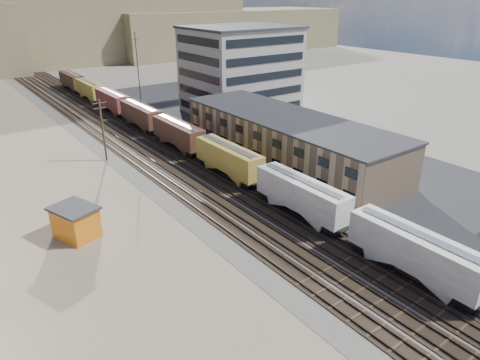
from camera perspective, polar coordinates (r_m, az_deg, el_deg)
ground at (r=44.77m, az=13.33°, el=-10.76°), size 300.00×300.00×0.00m
ballast_bed at (r=82.41m, az=-13.73°, el=5.44°), size 18.00×200.00×0.06m
dirt_yard at (r=68.25m, az=-25.76°, el=-0.15°), size 24.00×180.00×0.03m
asphalt_lot at (r=81.29m, az=5.06°, el=5.78°), size 26.00×120.00×0.04m
rail_tracks at (r=82.19m, az=-14.09°, el=5.42°), size 11.40×200.00×0.24m
freight_train at (r=81.20m, az=-10.85°, el=7.47°), size 3.00×119.74×4.46m
warehouse at (r=68.64m, az=6.22°, el=5.53°), size 12.40×40.40×7.25m
office_tower at (r=97.93m, az=0.07°, el=14.49°), size 22.60×18.60×18.45m
utility_pole_north at (r=70.91m, az=-17.84°, el=6.51°), size 2.20×0.32×10.00m
radio_mast at (r=91.49m, az=-13.34°, el=13.14°), size 1.20×0.16×18.00m
hills_north at (r=193.38m, az=-28.95°, el=17.71°), size 265.00×80.00×32.00m
maintenance_shed at (r=50.47m, az=-21.07°, el=-5.18°), size 5.20×5.88×3.59m
parked_car_white at (r=64.45m, az=20.49°, el=0.15°), size 2.32×4.87×1.54m
parked_car_blue at (r=87.88m, az=3.95°, el=7.66°), size 4.49×5.74×1.45m
parked_car_far at (r=99.14m, az=-0.07°, el=9.53°), size 2.73×4.23×1.34m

